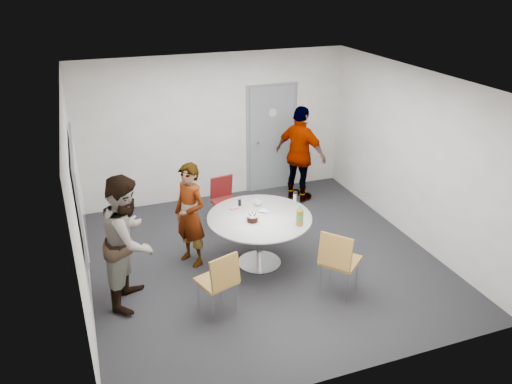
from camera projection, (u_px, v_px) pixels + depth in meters
name	position (u px, v px, depth m)	size (l,w,h in m)	color
floor	(263.00, 259.00, 7.57)	(5.00, 5.00, 0.00)	#232327
ceiling	(264.00, 81.00, 6.45)	(5.00, 5.00, 0.00)	silver
wall_back	(216.00, 128.00, 9.15)	(5.00, 5.00, 0.00)	#BAB8B1
wall_left	(77.00, 204.00, 6.24)	(5.00, 5.00, 0.00)	#BAB8B1
wall_right	(413.00, 156.00, 7.78)	(5.00, 5.00, 0.00)	#BAB8B1
wall_front	(354.00, 270.00, 4.87)	(5.00, 5.00, 0.00)	#BAB8B1
door	(272.00, 139.00, 9.61)	(1.02, 0.17, 2.12)	slate
whiteboard	(79.00, 190.00, 6.38)	(0.04, 1.90, 1.25)	slate
table	(261.00, 223.00, 7.19)	(1.51, 1.51, 1.09)	silver
chair_near_left	(220.00, 278.00, 6.16)	(0.54, 0.57, 0.89)	olive
chair_near_right	(338.00, 257.00, 6.50)	(0.67, 0.67, 0.97)	olive
chair_far	(224.00, 197.00, 8.38)	(0.47, 0.51, 0.87)	#5E1213
person_main	(190.00, 215.00, 7.19)	(0.57, 0.38, 1.57)	#A5C6EA
person_left	(129.00, 240.00, 6.33)	(0.86, 0.67, 1.77)	white
person_right	(300.00, 155.00, 9.14)	(1.06, 0.44, 1.81)	black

